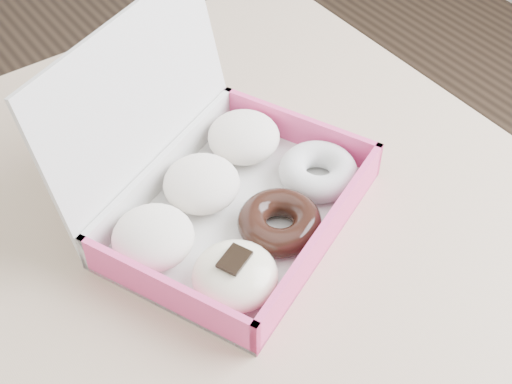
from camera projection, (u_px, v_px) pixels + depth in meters
table at (61, 340)px, 0.80m from camera, size 1.20×0.80×0.75m
donut_box at (225, 194)px, 0.80m from camera, size 0.38×0.36×0.22m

